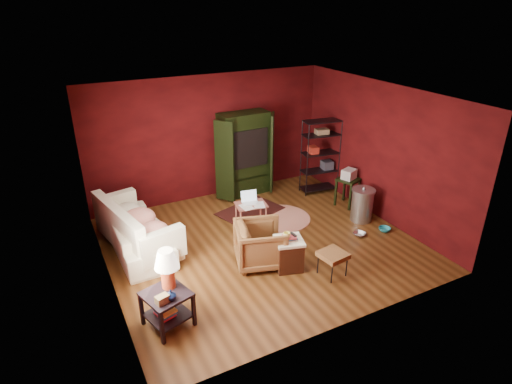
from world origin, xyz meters
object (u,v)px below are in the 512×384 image
sofa (136,228)px  wire_shelving (321,153)px  side_table (167,282)px  laptop_desk (251,206)px  tv_armoire (244,152)px  hamper (289,253)px  armchair (260,243)px

sofa → wire_shelving: wire_shelving is taller
side_table → wire_shelving: (4.54, 2.78, 0.27)m
side_table → laptop_desk: 3.02m
sofa → tv_armoire: bearing=-66.2°
hamper → laptop_desk: 1.61m
laptop_desk → tv_armoire: bearing=78.0°
sofa → wire_shelving: (4.48, 0.59, 0.54)m
tv_armoire → wire_shelving: size_ratio=1.11×
hamper → wire_shelving: (2.32, 2.42, 0.67)m
hamper → tv_armoire: size_ratio=0.33×
hamper → laptop_desk: (0.08, 1.60, 0.17)m
tv_armoire → wire_shelving: tv_armoire is taller
sofa → armchair: size_ratio=2.60×
armchair → hamper: 0.52m
sofa → tv_armoire: size_ratio=1.12×
laptop_desk → tv_armoire: (0.62, 1.58, 0.55)m
laptop_desk → hamper: bearing=-83.5°
sofa → side_table: bearing=177.1°
laptop_desk → wire_shelving: size_ratio=0.43×
side_table → laptop_desk: (2.29, 1.95, -0.23)m
hamper → tv_armoire: tv_armoire is taller
side_table → wire_shelving: bearing=31.5°
armchair → wire_shelving: bearing=-34.9°
side_table → wire_shelving: wire_shelving is taller
armchair → laptop_desk: armchair is taller
side_table → hamper: side_table is taller
armchair → wire_shelving: 3.44m
sofa → armchair: bearing=-131.1°
side_table → tv_armoire: bearing=50.6°
side_table → tv_armoire: size_ratio=0.59×
hamper → sofa: bearing=139.7°
wire_shelving → armchair: bearing=-134.1°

